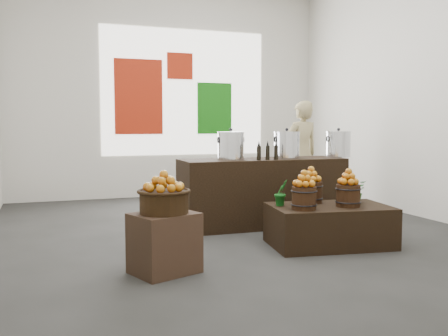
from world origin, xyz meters
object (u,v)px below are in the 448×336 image
object	(u,v)px
wicker_basket	(164,202)
stock_pot_left	(231,146)
shopper	(301,153)
display_table	(329,226)
counter	(262,192)
stock_pot_center	(287,146)
stock_pot_right	(338,145)
crate	(164,243)

from	to	relation	value
wicker_basket	stock_pot_left	xyz separation A→B (m)	(1.29, 1.70, 0.43)
wicker_basket	shopper	size ratio (longest dim) A/B	0.25
wicker_basket	display_table	distance (m)	2.09
counter	stock_pot_center	bearing A→B (deg)	0.00
stock_pot_right	shopper	distance (m)	1.48
stock_pot_center	stock_pot_right	bearing A→B (deg)	-0.53
crate	counter	bearing A→B (deg)	44.09
display_table	stock_pot_left	world-z (taller)	stock_pot_left
crate	display_table	world-z (taller)	crate
stock_pot_right	counter	bearing A→B (deg)	179.47
stock_pot_left	stock_pot_center	bearing A→B (deg)	-0.53
counter	stock_pot_left	world-z (taller)	stock_pot_left
display_table	stock_pot_left	distance (m)	1.72
stock_pot_center	shopper	distance (m)	1.77
wicker_basket	counter	world-z (taller)	counter
crate	shopper	bearing A→B (deg)	45.15
display_table	shopper	distance (m)	3.03
stock_pot_left	stock_pot_center	distance (m)	0.82
wicker_basket	stock_pot_left	bearing A→B (deg)	52.78
crate	stock_pot_center	world-z (taller)	stock_pot_center
counter	stock_pot_right	bearing A→B (deg)	0.00
stock_pot_left	shopper	size ratio (longest dim) A/B	0.19
crate	display_table	distance (m)	2.05
counter	wicker_basket	bearing A→B (deg)	-135.37
stock_pot_center	stock_pot_right	xyz separation A→B (m)	(0.82, -0.01, 0.00)
shopper	display_table	bearing A→B (deg)	60.09
display_table	shopper	bearing A→B (deg)	76.07
display_table	counter	world-z (taller)	counter
crate	display_table	bearing A→B (deg)	11.29
display_table	stock_pot_center	world-z (taller)	stock_pot_center
shopper	wicker_basket	bearing A→B (deg)	37.36
crate	stock_pot_center	distance (m)	2.82
crate	wicker_basket	size ratio (longest dim) A/B	1.25
stock_pot_center	stock_pot_right	world-z (taller)	same
shopper	crate	bearing A→B (deg)	37.36
crate	stock_pot_right	bearing A→B (deg)	29.95
crate	stock_pot_right	xyz separation A→B (m)	(2.92, 1.69, 0.81)
stock_pot_left	shopper	xyz separation A→B (m)	(1.83, 1.44, -0.20)
crate	stock_pot_center	bearing A→B (deg)	38.77
counter	display_table	bearing A→B (deg)	-78.24
display_table	stock_pot_right	world-z (taller)	stock_pot_right
display_table	stock_pot_center	xyz separation A→B (m)	(0.10, 1.29, 0.86)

